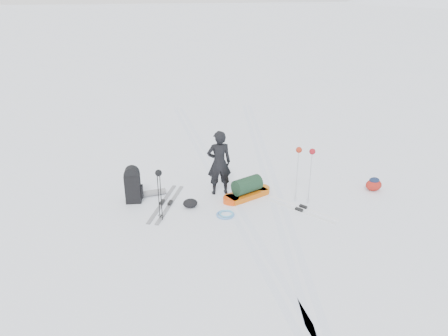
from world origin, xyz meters
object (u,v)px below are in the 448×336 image
Objects in this scene: skier at (219,163)px; pulk_sled at (247,190)px; ski_poles_black at (159,179)px; expedition_rucksack at (135,185)px.

skier is 1.18× the size of pulk_sled.
skier is 1.36× the size of ski_poles_black.
pulk_sled is (0.65, -0.34, -0.64)m from skier.
ski_poles_black is (-1.53, -1.10, 0.17)m from skier.
expedition_rucksack is 1.30m from ski_poles_black.
skier reaches higher than expedition_rucksack.
ski_poles_black is at bearing -55.71° from expedition_rucksack.
skier reaches higher than pulk_sled.
ski_poles_black reaches higher than pulk_sled.
pulk_sled is 1.15× the size of ski_poles_black.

